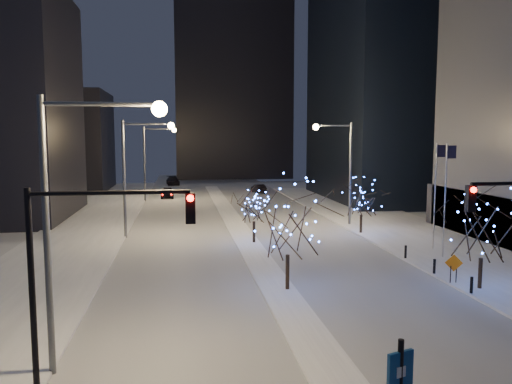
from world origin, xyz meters
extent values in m
plane|color=silver|center=(0.00, 0.00, 0.00)|extent=(160.00, 160.00, 0.00)
cube|color=silver|center=(0.00, 35.00, 0.01)|extent=(20.00, 130.00, 0.02)
cube|color=white|center=(0.00, 30.00, 0.07)|extent=(2.00, 80.00, 0.15)
cube|color=white|center=(15.00, 20.00, 0.07)|extent=(10.00, 90.00, 0.15)
cube|color=white|center=(-14.00, 20.00, 0.07)|extent=(8.00, 90.00, 0.15)
cube|color=black|center=(-26.00, 70.00, 8.00)|extent=(18.00, 16.00, 16.00)
cube|color=black|center=(6.00, 92.00, 21.00)|extent=(24.00, 14.00, 42.00)
cylinder|color=#595E66|center=(-10.00, 2.00, 5.00)|extent=(0.24, 0.24, 10.00)
cylinder|color=#595E66|center=(-8.00, 2.00, 9.70)|extent=(4.00, 0.16, 0.16)
sphere|color=#EBB775|center=(-6.00, 2.00, 9.55)|extent=(0.56, 0.56, 0.56)
cylinder|color=#595E66|center=(-10.00, 27.00, 5.00)|extent=(0.24, 0.24, 10.00)
cylinder|color=#595E66|center=(-8.00, 27.00, 9.70)|extent=(4.00, 0.16, 0.16)
sphere|color=#EBB775|center=(-6.00, 27.00, 9.55)|extent=(0.56, 0.56, 0.56)
cylinder|color=#595E66|center=(-10.00, 52.00, 5.00)|extent=(0.24, 0.24, 10.00)
cylinder|color=#595E66|center=(-8.00, 52.00, 9.70)|extent=(4.00, 0.16, 0.16)
sphere|color=#EBB775|center=(-6.00, 52.00, 9.55)|extent=(0.56, 0.56, 0.56)
cylinder|color=#595E66|center=(11.00, 30.00, 5.00)|extent=(0.24, 0.24, 10.00)
cylinder|color=#595E66|center=(9.25, 30.00, 9.70)|extent=(3.50, 0.16, 0.16)
sphere|color=#EBB775|center=(7.50, 30.00, 9.55)|extent=(0.56, 0.56, 0.56)
cylinder|color=black|center=(-10.00, 0.00, 3.50)|extent=(0.20, 0.20, 7.00)
cylinder|color=black|center=(-7.50, 0.00, 6.80)|extent=(5.00, 0.14, 0.14)
cube|color=black|center=(-5.00, 0.00, 6.25)|extent=(0.32, 0.28, 1.00)
sphere|color=#FF0C05|center=(-5.00, -0.18, 6.60)|extent=(0.22, 0.22, 0.22)
cube|color=black|center=(5.50, 1.00, 6.25)|extent=(0.32, 0.28, 1.00)
sphere|color=#FF0C05|center=(5.50, 0.82, 6.60)|extent=(0.22, 0.22, 0.22)
cylinder|color=silver|center=(13.00, 16.00, 4.15)|extent=(0.10, 0.10, 8.00)
cube|color=black|center=(13.35, 16.00, 7.55)|extent=(0.70, 0.03, 0.90)
cylinder|color=silver|center=(13.60, 18.50, 4.15)|extent=(0.10, 0.10, 8.00)
cube|color=black|center=(13.95, 18.50, 7.55)|extent=(0.70, 0.03, 0.90)
cylinder|color=black|center=(10.20, 8.00, 0.60)|extent=(0.16, 0.16, 0.90)
cylinder|color=black|center=(10.20, 12.00, 0.60)|extent=(0.16, 0.16, 0.90)
cylinder|color=black|center=(10.20, 16.00, 0.60)|extent=(0.16, 0.16, 0.90)
imported|color=black|center=(-7.16, 55.51, 0.76)|extent=(1.82, 4.47, 1.52)
imported|color=black|center=(6.73, 59.88, 0.67)|extent=(2.01, 4.22, 1.34)
imported|color=black|center=(-6.62, 75.26, 0.76)|extent=(2.62, 5.42, 1.52)
cylinder|color=black|center=(0.50, 10.25, 1.12)|extent=(0.22, 0.22, 1.94)
cylinder|color=black|center=(0.50, 22.91, 1.00)|extent=(0.22, 0.22, 1.69)
cylinder|color=black|center=(11.19, 8.78, 1.00)|extent=(0.22, 0.22, 1.71)
cylinder|color=black|center=(10.50, 25.56, 0.95)|extent=(0.22, 0.22, 1.59)
cube|color=navy|center=(-0.43, -6.00, 3.26)|extent=(0.70, 0.31, 0.91)
cylinder|color=black|center=(10.12, 9.99, 0.64)|extent=(0.05, 0.05, 0.99)
cylinder|color=black|center=(10.48, 9.99, 0.64)|extent=(0.05, 0.05, 0.99)
cube|color=orange|center=(10.30, 9.99, 1.32)|extent=(0.98, 0.34, 1.02)
camera|label=1|loc=(-5.31, -16.20, 8.53)|focal=35.00mm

